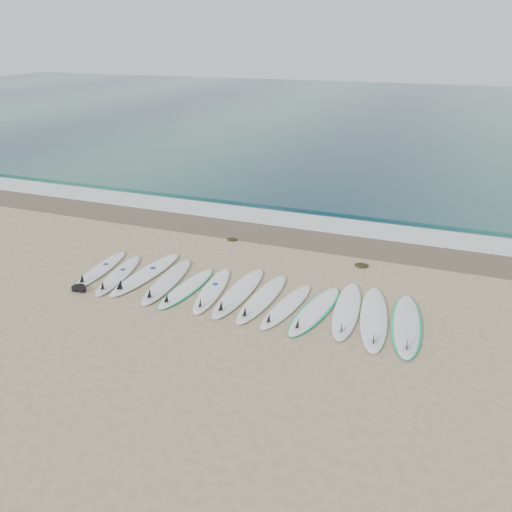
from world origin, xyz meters
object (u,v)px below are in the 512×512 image
(leash_coil, at_px, (79,288))
(surfboard_6, at_px, (238,293))
(surfboard_0, at_px, (100,270))
(surfboard_12, at_px, (406,325))

(leash_coil, bearing_deg, surfboard_6, 16.83)
(surfboard_0, relative_size, leash_coil, 5.23)
(surfboard_0, bearing_deg, leash_coil, -86.15)
(surfboard_6, relative_size, leash_coil, 6.01)
(surfboard_12, xyz_separation_m, leash_coil, (-7.67, -1.09, -0.00))
(surfboard_6, distance_m, leash_coil, 3.92)
(surfboard_12, relative_size, leash_coil, 6.00)
(surfboard_12, distance_m, leash_coil, 7.75)
(surfboard_12, height_order, leash_coil, surfboard_12)
(surfboard_0, distance_m, leash_coil, 1.07)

